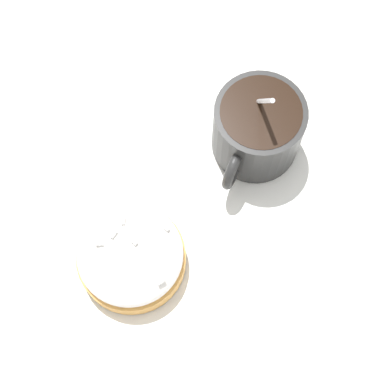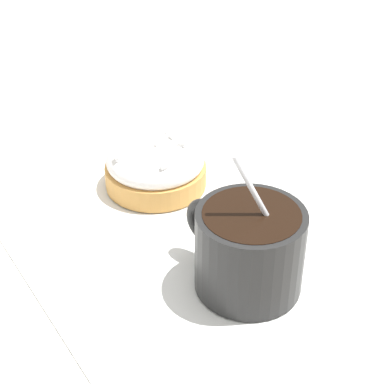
% 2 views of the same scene
% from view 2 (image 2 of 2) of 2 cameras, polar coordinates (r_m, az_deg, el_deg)
% --- Properties ---
extents(ground_plane, '(3.00, 3.00, 0.00)m').
position_cam_2_polar(ground_plane, '(0.55, -0.77, -3.79)').
color(ground_plane, silver).
extents(paper_napkin, '(0.29, 0.29, 0.00)m').
position_cam_2_polar(paper_napkin, '(0.55, -0.77, -3.66)').
color(paper_napkin, white).
rests_on(paper_napkin, ground_plane).
extents(coffee_cup, '(0.11, 0.08, 0.11)m').
position_cam_2_polar(coffee_cup, '(0.48, 5.02, -4.82)').
color(coffee_cup, black).
rests_on(coffee_cup, paper_napkin).
extents(frosted_pastry, '(0.10, 0.10, 0.05)m').
position_cam_2_polar(frosted_pastry, '(0.60, -3.27, 2.38)').
color(frosted_pastry, '#D19347').
rests_on(frosted_pastry, paper_napkin).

